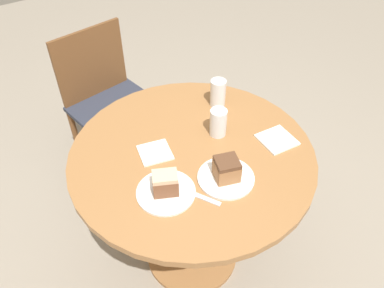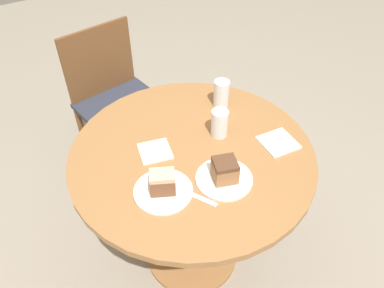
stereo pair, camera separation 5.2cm
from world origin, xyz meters
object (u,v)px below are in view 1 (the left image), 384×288
(chair, at_px, (110,100))
(glass_water, at_px, (218,124))
(cake_slice_far, at_px, (165,183))
(plate_far, at_px, (166,192))
(glass_lemonade, at_px, (218,94))
(cake_slice_near, at_px, (227,169))
(plate_near, at_px, (226,178))

(chair, height_order, glass_water, glass_water)
(cake_slice_far, bearing_deg, chair, 77.78)
(cake_slice_far, bearing_deg, plate_far, 90.00)
(plate_far, height_order, glass_water, glass_water)
(glass_lemonade, bearing_deg, chair, 109.56)
(chair, height_order, cake_slice_far, chair)
(cake_slice_near, xyz_separation_m, cake_slice_far, (-0.22, 0.07, 0.00))
(glass_water, bearing_deg, plate_far, -156.66)
(plate_far, bearing_deg, cake_slice_far, -90.00)
(plate_far, distance_m, glass_lemonade, 0.58)
(plate_near, xyz_separation_m, cake_slice_far, (-0.22, 0.07, 0.05))
(cake_slice_far, bearing_deg, glass_water, 23.34)
(chair, distance_m, plate_near, 1.14)
(chair, bearing_deg, plate_far, -110.64)
(plate_near, height_order, plate_far, same)
(plate_near, bearing_deg, glass_lemonade, 56.25)
(chair, xyz_separation_m, glass_lemonade, (0.25, -0.72, 0.36))
(chair, bearing_deg, glass_water, -90.11)
(plate_far, height_order, glass_lemonade, glass_lemonade)
(chair, bearing_deg, glass_lemonade, -78.87)
(chair, relative_size, plate_near, 4.08)
(plate_far, bearing_deg, cake_slice_near, -17.35)
(cake_slice_near, relative_size, cake_slice_far, 0.99)
(plate_near, xyz_separation_m, cake_slice_near, (-0.00, 0.00, 0.05))
(plate_far, bearing_deg, plate_near, -17.35)
(chair, relative_size, cake_slice_far, 7.99)
(cake_slice_near, distance_m, glass_lemonade, 0.46)
(plate_near, xyz_separation_m, plate_far, (-0.22, 0.07, 0.00))
(plate_far, bearing_deg, chair, 77.78)
(plate_far, xyz_separation_m, glass_water, (0.35, 0.15, 0.05))
(cake_slice_near, relative_size, glass_lemonade, 0.85)
(chair, xyz_separation_m, cake_slice_far, (-0.22, -1.03, 0.35))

